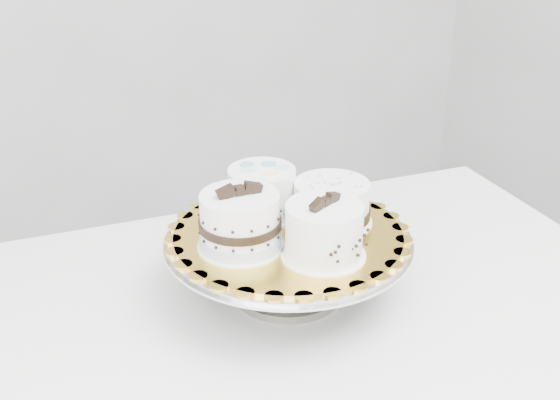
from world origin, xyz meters
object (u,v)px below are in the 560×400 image
cake_board (288,234)px  cake_stand (288,254)px  cake_ribbon (332,204)px  cake_swirl (324,232)px  table (281,366)px  cake_banded (240,223)px  cake_dots (262,192)px

cake_board → cake_stand: bearing=0.0°
cake_ribbon → cake_swirl: bearing=-121.8°
table → cake_swirl: (0.05, -0.03, 0.22)m
cake_swirl → cake_banded: (-0.08, 0.08, 0.00)m
table → cake_swirl: 0.23m
table → cake_ribbon: size_ratio=9.59×
table → cake_stand: cake_stand is taller
cake_swirl → cake_ribbon: size_ratio=1.00×
cake_banded → cake_dots: 0.11m
cake_board → cake_swirl: 0.09m
cake_banded → cake_dots: bearing=51.2°
cake_board → cake_dots: size_ratio=2.68×
cake_banded → cake_dots: cake_banded is taller
cake_banded → cake_ribbon: size_ratio=0.94×
cake_banded → cake_dots: size_ratio=1.00×
cake_swirl → cake_ribbon: 0.10m
table → cake_stand: (0.05, 0.06, 0.15)m
cake_swirl → cake_ribbon: (0.07, 0.08, -0.01)m
cake_board → cake_banded: bearing=-179.7°
cake_stand → table: bearing=-130.1°
cake_stand → cake_dots: size_ratio=2.92×
cake_swirl → cake_dots: 0.15m
cake_banded → cake_board: bearing=8.6°
table → cake_dots: (0.04, 0.13, 0.23)m
table → cake_ribbon: cake_ribbon is taller
table → cake_board: bearing=60.7°
table → cake_banded: size_ratio=10.19×
cake_stand → cake_board: 0.03m
table → cake_board: size_ratio=3.80×
table → cake_swirl: cake_swirl is taller
cake_swirl → cake_dots: bearing=75.0°
cake_stand → cake_swirl: cake_swirl is taller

